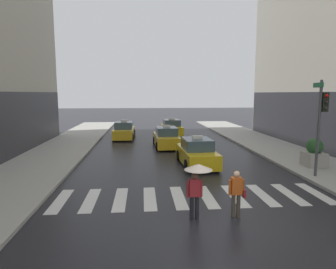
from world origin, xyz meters
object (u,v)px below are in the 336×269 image
Objects in this scene: taxi_fourth at (171,128)px; planter_near_corner at (314,154)px; taxi_third at (124,131)px; pedestrian_with_handbag at (237,191)px; taxi_second at (166,138)px; traffic_light_pole at (321,115)px; taxi_lead at (197,153)px; pedestrian_with_umbrella at (197,176)px.

planter_near_corner is at bearing -65.35° from taxi_fourth.
taxi_third is 1.00× the size of taxi_fourth.
taxi_second is at bearing 95.39° from pedestrian_with_handbag.
traffic_light_pole is at bearing -116.42° from planter_near_corner.
taxi_second is (-1.32, 6.26, 0.00)m from taxi_lead.
taxi_lead is at bearing -78.08° from taxi_second.
traffic_light_pole is 1.05× the size of taxi_third.
planter_near_corner is at bearing -12.86° from taxi_lead.
pedestrian_with_umbrella is (-1.20, -20.93, 0.79)m from taxi_fourth.
planter_near_corner is (6.52, -1.49, 0.15)m from taxi_lead.
planter_near_corner is (7.94, 6.23, -0.64)m from pedestrian_with_umbrella.
traffic_light_pole is 3.00× the size of planter_near_corner.
pedestrian_with_umbrella reaches higher than taxi_lead.
taxi_third reaches higher than planter_near_corner.
taxi_third is 19.17m from pedestrian_with_umbrella.
taxi_lead is 13.21m from taxi_fourth.
pedestrian_with_handbag is at bearing -136.62° from planter_near_corner.
taxi_fourth reaches higher than pedestrian_with_handbag.
taxi_second is 14.01m from pedestrian_with_umbrella.
taxi_fourth is 2.38× the size of pedestrian_with_umbrella.
taxi_second is at bearing 89.59° from pedestrian_with_umbrella.
taxi_second is at bearing 135.34° from planter_near_corner.
taxi_second is 2.37× the size of pedestrian_with_umbrella.
traffic_light_pole reaches higher than pedestrian_with_handbag.
traffic_light_pole is 17.78m from taxi_fourth.
taxi_second is 11.03m from planter_near_corner.
taxi_fourth is at bearing 114.65° from planter_near_corner.
taxi_third is 19.41m from pedestrian_with_handbag.
traffic_light_pole reaches higher than planter_near_corner.
pedestrian_with_handbag is at bearing -90.06° from taxi_lead.
taxi_fourth is 20.98m from pedestrian_with_umbrella.
taxi_third is at bearing 100.69° from pedestrian_with_umbrella.
taxi_fourth is 2.80× the size of pedestrian_with_handbag.
traffic_light_pole is at bearing -31.55° from taxi_lead.
taxi_third is 17.05m from planter_near_corner.
taxi_lead is 7.66m from pedestrian_with_handbag.
pedestrian_with_umbrella is at bearing -90.41° from taxi_second.
taxi_lead is 6.69m from planter_near_corner.
pedestrian_with_handbag is at bearing -84.61° from taxi_second.
traffic_light_pole is 3.21m from planter_near_corner.
pedestrian_with_handbag is at bearing -75.17° from taxi_third.
taxi_fourth is at bearing 23.89° from taxi_third.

